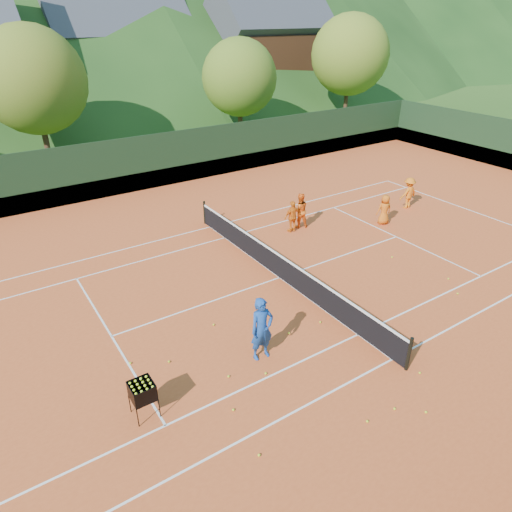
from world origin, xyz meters
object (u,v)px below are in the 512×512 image
ball_hopper (142,392)px  chalet_mid (119,59)px  chalet_right (266,52)px  tennis_net (280,266)px  coach (262,329)px  student_d (408,193)px  student_a (300,210)px  student_c (384,210)px  student_b (293,217)px

ball_hopper → chalet_mid: chalet_mid is taller
chalet_right → tennis_net: bearing=-123.7°
coach → chalet_right: bearing=57.1°
coach → student_d: bearing=25.1°
student_a → student_c: bearing=170.8°
ball_hopper → chalet_right: size_ratio=0.08×
coach → chalet_right: chalet_right is taller
student_b → chalet_mid: bearing=-92.6°
coach → tennis_net: bearing=49.0°
student_d → student_c: bearing=17.4°
chalet_mid → chalet_right: (14.00, -4.00, 0.27)m
student_a → ball_hopper: (-10.12, -6.75, -0.07)m
tennis_net → chalet_right: chalet_right is taller
student_a → chalet_right: 31.77m
student_b → student_c: student_b is taller
coach → student_d: 13.65m
student_d → ball_hopper: 17.10m
chalet_right → ball_hopper: bearing=-128.5°
coach → student_a: (6.51, 6.54, -0.16)m
student_c → chalet_right: (13.03, 28.65, 4.53)m
student_c → tennis_net: student_c is taller
student_b → chalet_mid: size_ratio=0.12×
tennis_net → chalet_mid: chalet_mid is taller
chalet_right → student_c: bearing=-114.5°
student_c → ball_hopper: student_c is taller
student_a → chalet_right: chalet_right is taller
student_a → student_b: 0.63m
student_b → ball_hopper: size_ratio=1.46×
student_b → student_a: bearing=-155.2°
student_d → ball_hopper: student_d is taller
student_b → chalet_mid: chalet_mid is taller
student_c → chalet_right: bearing=-96.7°
student_b → chalet_right: size_ratio=0.12×
student_a → student_d: size_ratio=1.04×
coach → chalet_mid: 38.59m
student_d → chalet_mid: (-3.49, 31.91, 4.18)m
student_b → chalet_right: (17.12, 26.99, 4.51)m
coach → tennis_net: 4.52m
student_d → ball_hopper: bearing=20.1°
student_a → student_c: (3.51, -1.89, -0.11)m
student_a → student_d: bearing=-171.7°
tennis_net → student_d: bearing=12.4°
tennis_net → ball_hopper: 7.54m
student_a → student_c: 3.99m
tennis_net → chalet_mid: 34.81m
coach → tennis_net: size_ratio=0.16×
student_c → ball_hopper: (-13.63, -4.86, 0.04)m
student_c → coach: bearing=42.6°
chalet_mid → student_c: bearing=-88.3°
student_a → student_d: (6.03, -1.14, -0.03)m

